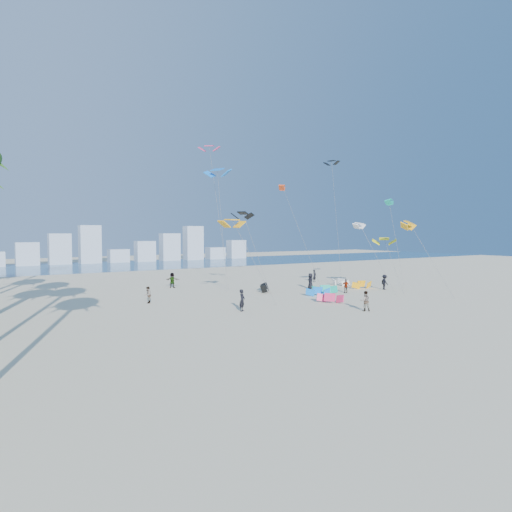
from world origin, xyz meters
TOP-DOWN VIEW (x-y plane):
  - ground at (0.00, 0.00)m, footprint 220.00×220.00m
  - ocean at (0.00, 72.00)m, footprint 220.00×220.00m
  - kitesurfer_near at (-0.79, 12.25)m, footprint 0.82×0.79m
  - kitesurfer_mid at (8.24, 6.64)m, footprint 1.06×0.99m
  - kitesurfers_far at (9.35, 22.64)m, footprint 28.07×16.67m
  - grounded_kites at (12.68, 17.62)m, footprint 14.44×12.94m
  - flying_kites at (12.45, 21.87)m, footprint 28.60×26.66m
  - distant_skyline at (-1.19, 82.00)m, footprint 85.00×3.00m

SIDE VIEW (x-z plane):
  - ground at x=0.00m, z-range 0.00..0.00m
  - ocean at x=0.00m, z-range 0.01..0.01m
  - grounded_kites at x=12.68m, z-range -0.04..0.93m
  - kitesurfer_mid at x=8.24m, z-range 0.00..1.74m
  - kitesurfers_far at x=9.35m, z-range -0.06..1.84m
  - kitesurfer_near at x=-0.79m, z-range 0.00..1.89m
  - distant_skyline at x=-1.19m, z-range -1.11..7.29m
  - flying_kites at x=12.45m, z-range 2.05..20.59m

